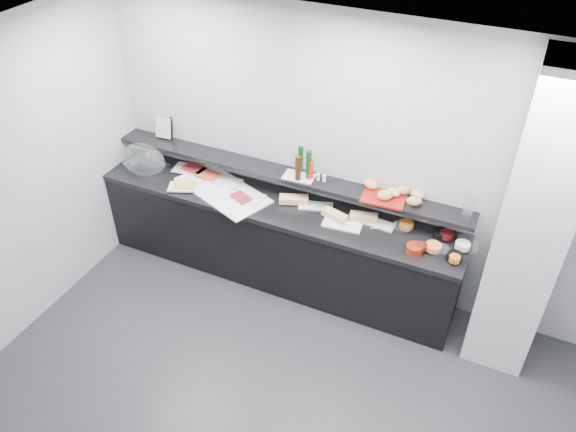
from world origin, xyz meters
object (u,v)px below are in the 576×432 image
at_px(cloche_base, 147,166).
at_px(condiment_tray, 299,177).
at_px(bread_tray, 384,198).
at_px(framed_print, 164,125).
at_px(carafe, 469,204).
at_px(sandwich_plate_mid, 342,225).

xyz_separation_m(cloche_base, condiment_tray, (1.66, 0.14, 0.24)).
relative_size(cloche_base, bread_tray, 1.10).
bearing_deg(cloche_base, framed_print, 85.55).
bearing_deg(carafe, bread_tray, -178.18).
relative_size(framed_print, carafe, 0.87).
distance_m(framed_print, condiment_tray, 1.59).
relative_size(bread_tray, carafe, 1.26).
bearing_deg(sandwich_plate_mid, cloche_base, 172.06).
height_order(framed_print, carafe, carafe).
bearing_deg(bread_tray, cloche_base, 178.82).
distance_m(sandwich_plate_mid, carafe, 1.11).
xyz_separation_m(framed_print, condiment_tray, (1.58, -0.14, -0.12)).
relative_size(sandwich_plate_mid, framed_print, 1.35).
distance_m(cloche_base, carafe, 3.22).
xyz_separation_m(condiment_tray, bread_tray, (0.82, -0.01, 0.00)).
height_order(cloche_base, sandwich_plate_mid, cloche_base).
bearing_deg(carafe, framed_print, 177.75).
xyz_separation_m(framed_print, carafe, (3.11, -0.12, 0.02)).
xyz_separation_m(sandwich_plate_mid, condiment_tray, (-0.52, 0.21, 0.25)).
xyz_separation_m(bread_tray, carafe, (0.71, 0.02, 0.14)).
distance_m(framed_print, carafe, 3.11).
distance_m(cloche_base, framed_print, 0.46).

